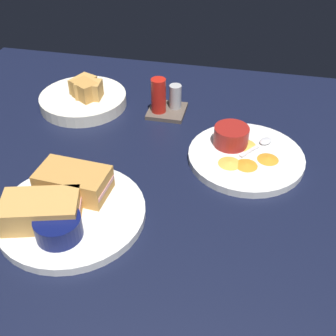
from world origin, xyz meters
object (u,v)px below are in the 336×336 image
Objects in this scene: ramekin_dark_sauce at (58,226)px; plate_chips_companion at (246,157)px; sandwich_half_far at (41,211)px; spoon_by_dark_ramekin at (78,210)px; plate_sandwich_main at (72,213)px; ramekin_light_gravy at (231,135)px; bread_basket_rear at (84,98)px; condiment_caddy at (165,101)px; spoon_by_gravy_ramekin at (262,144)px; sandwich_half_near at (74,182)px.

plate_chips_companion is (28.89, 29.77, -2.82)cm from ramekin_dark_sauce.
sandwich_half_far reaches higher than spoon_by_dark_ramekin.
spoon_by_dark_ramekin is (1.37, -0.03, 1.16)cm from plate_sandwich_main.
bread_basket_rear is at bearing 163.44° from ramekin_light_gravy.
condiment_caddy is at bearing 2.25° from bread_basket_rear.
ramekin_light_gravy is (-3.66, 3.05, 3.02)cm from plate_chips_companion.
spoon_by_dark_ramekin is at bearing 81.74° from ramekin_dark_sauce.
condiment_caddy reaches higher than sandwich_half_far.
sandwich_half_near is at bearing -145.62° from spoon_by_gravy_ramekin.
plate_sandwich_main is 42.79cm from spoon_by_gravy_ramekin.
ramekin_dark_sauce is 0.32× the size of plate_chips_companion.
bread_basket_rear is at bearing 161.01° from plate_chips_companion.
spoon_by_dark_ramekin is 41.77cm from spoon_by_gravy_ramekin.
plate_chips_companion is 44.35cm from bread_basket_rear.
sandwich_half_near is 0.63× the size of bread_basket_rear.
bread_basket_rear reaches higher than plate_sandwich_main.
plate_sandwich_main is 40.25cm from bread_basket_rear.
bread_basket_rear reaches higher than spoon_by_dark_ramekin.
sandwich_half_near is 40.79cm from spoon_by_gravy_ramekin.
spoon_by_dark_ramekin is at bearing -100.20° from condiment_caddy.
ramekin_dark_sauce is 6.23cm from spoon_by_dark_ramekin.
condiment_caddy reaches higher than plate_chips_companion.
spoon_by_dark_ramekin is (5.02, 3.48, -2.04)cm from sandwich_half_far.
plate_chips_companion is (28.03, 23.83, -1.16)cm from spoon_by_dark_ramekin.
plate_sandwich_main is 2.80× the size of condiment_caddy.
ramekin_dark_sauce is at bearing -134.14° from plate_chips_companion.
plate_chips_companion is at bearing 31.67° from sandwich_half_near.
plate_sandwich_main is 1.09× the size of plate_chips_companion.
spoon_by_dark_ramekin is 36.81cm from plate_chips_companion.
plate_chips_companion is 5.64cm from ramekin_light_gravy.
ramekin_dark_sauce is at bearing -127.54° from ramekin_light_gravy.
ramekin_light_gravy is (29.38, 30.36, -0.18)cm from sandwich_half_far.
ramekin_light_gravy is at bearing 45.93° from sandwich_half_far.
sandwich_half_far is at bearing -140.43° from plate_chips_companion.
spoon_by_dark_ramekin is at bearing -139.63° from plate_chips_companion.
spoon_by_gravy_ramekin is at bearing 34.38° from sandwich_half_near.
bread_basket_rear is at bearing 108.75° from sandwich_half_near.
ramekin_dark_sauce is at bearing -133.27° from spoon_by_gravy_ramekin.
spoon_by_dark_ramekin is 0.41× the size of plate_chips_companion.
spoon_by_dark_ramekin is (0.86, 5.94, -1.65)cm from ramekin_dark_sauce.
spoon_by_dark_ramekin reaches higher than plate_chips_companion.
spoon_by_gravy_ramekin is 0.41× the size of bread_basket_rear.
ramekin_light_gravy is at bearing 52.46° from ramekin_dark_sauce.
spoon_by_dark_ramekin and spoon_by_gravy_ramekin have the same top height.
condiment_caddy is (9.62, 34.13, -0.59)cm from sandwich_half_near.
sandwich_half_near is (-1.21, 4.91, 3.20)cm from plate_sandwich_main.
ramekin_dark_sauce is 1.05× the size of ramekin_light_gravy.
ramekin_light_gravy is 21.20cm from condiment_caddy.
ramekin_dark_sauce is 0.83× the size of condiment_caddy.
sandwich_half_near is at bearing 103.85° from plate_sandwich_main.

